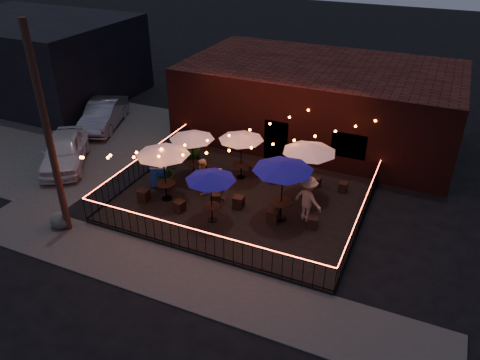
{
  "coord_description": "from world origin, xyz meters",
  "views": [
    {
      "loc": [
        6.84,
        -13.49,
        10.79
      ],
      "look_at": [
        0.05,
        1.65,
        1.28
      ],
      "focal_mm": 35.0,
      "sensor_mm": 36.0,
      "label": 1
    }
  ],
  "objects_px": {
    "cafe_table_2": "(211,177)",
    "cafe_table_4": "(283,166)",
    "cafe_table_0": "(163,151)",
    "boulder": "(60,220)",
    "cafe_table_1": "(192,136)",
    "utility_pole": "(48,136)",
    "cafe_table_5": "(309,149)",
    "cooler": "(160,175)",
    "cafe_table_3": "(241,137)"
  },
  "relations": [
    {
      "from": "cafe_table_1",
      "to": "cafe_table_0",
      "type": "bearing_deg",
      "value": -92.89
    },
    {
      "from": "utility_pole",
      "to": "cafe_table_3",
      "type": "distance_m",
      "value": 8.0
    },
    {
      "from": "cooler",
      "to": "cafe_table_5",
      "type": "bearing_deg",
      "value": -5.41
    },
    {
      "from": "cafe_table_2",
      "to": "cafe_table_4",
      "type": "xyz_separation_m",
      "value": [
        2.45,
        1.21,
        0.39
      ]
    },
    {
      "from": "cafe_table_4",
      "to": "cafe_table_5",
      "type": "xyz_separation_m",
      "value": [
        0.4,
        2.09,
        -0.11
      ]
    },
    {
      "from": "cafe_table_4",
      "to": "cafe_table_5",
      "type": "bearing_deg",
      "value": 79.08
    },
    {
      "from": "cafe_table_5",
      "to": "utility_pole",
      "type": "bearing_deg",
      "value": -142.63
    },
    {
      "from": "cafe_table_5",
      "to": "cooler",
      "type": "xyz_separation_m",
      "value": [
        -6.26,
        -1.72,
        -1.77
      ]
    },
    {
      "from": "cafe_table_2",
      "to": "cafe_table_5",
      "type": "height_order",
      "value": "cafe_table_5"
    },
    {
      "from": "cafe_table_2",
      "to": "cafe_table_3",
      "type": "relative_size",
      "value": 1.0
    },
    {
      "from": "utility_pole",
      "to": "cafe_table_5",
      "type": "bearing_deg",
      "value": 37.37
    },
    {
      "from": "cafe_table_0",
      "to": "cafe_table_5",
      "type": "bearing_deg",
      "value": 26.32
    },
    {
      "from": "utility_pole",
      "to": "cafe_table_4",
      "type": "relative_size",
      "value": 2.69
    },
    {
      "from": "cafe_table_1",
      "to": "cafe_table_5",
      "type": "height_order",
      "value": "cafe_table_5"
    },
    {
      "from": "cafe_table_3",
      "to": "cafe_table_5",
      "type": "height_order",
      "value": "cafe_table_5"
    },
    {
      "from": "cafe_table_0",
      "to": "cafe_table_5",
      "type": "xyz_separation_m",
      "value": [
        5.35,
        2.65,
        0.01
      ]
    },
    {
      "from": "cafe_table_0",
      "to": "cafe_table_4",
      "type": "distance_m",
      "value": 4.98
    },
    {
      "from": "utility_pole",
      "to": "cafe_table_1",
      "type": "xyz_separation_m",
      "value": [
        2.55,
        5.49,
        -1.81
      ]
    },
    {
      "from": "utility_pole",
      "to": "boulder",
      "type": "bearing_deg",
      "value": -175.48
    },
    {
      "from": "utility_pole",
      "to": "boulder",
      "type": "height_order",
      "value": "utility_pole"
    },
    {
      "from": "cafe_table_2",
      "to": "boulder",
      "type": "distance_m",
      "value": 6.2
    },
    {
      "from": "cafe_table_1",
      "to": "cooler",
      "type": "distance_m",
      "value": 2.24
    },
    {
      "from": "cafe_table_1",
      "to": "boulder",
      "type": "distance_m",
      "value": 6.5
    },
    {
      "from": "cafe_table_0",
      "to": "cafe_table_4",
      "type": "bearing_deg",
      "value": 6.48
    },
    {
      "from": "cafe_table_0",
      "to": "cooler",
      "type": "distance_m",
      "value": 2.19
    },
    {
      "from": "boulder",
      "to": "cooler",
      "type": "bearing_deg",
      "value": 66.15
    },
    {
      "from": "utility_pole",
      "to": "cafe_table_2",
      "type": "bearing_deg",
      "value": 28.29
    },
    {
      "from": "cafe_table_5",
      "to": "cooler",
      "type": "relative_size",
      "value": 2.69
    },
    {
      "from": "utility_pole",
      "to": "boulder",
      "type": "relative_size",
      "value": 9.21
    },
    {
      "from": "cafe_table_1",
      "to": "utility_pole",
      "type": "bearing_deg",
      "value": -114.95
    },
    {
      "from": "cafe_table_3",
      "to": "cafe_table_4",
      "type": "bearing_deg",
      "value": -40.93
    },
    {
      "from": "cafe_table_5",
      "to": "cooler",
      "type": "distance_m",
      "value": 6.73
    },
    {
      "from": "cafe_table_5",
      "to": "cafe_table_3",
      "type": "bearing_deg",
      "value": 173.76
    },
    {
      "from": "boulder",
      "to": "utility_pole",
      "type": "bearing_deg",
      "value": 4.52
    },
    {
      "from": "cafe_table_0",
      "to": "boulder",
      "type": "bearing_deg",
      "value": -129.9
    },
    {
      "from": "cooler",
      "to": "cafe_table_0",
      "type": "bearing_deg",
      "value": -66.36
    },
    {
      "from": "cafe_table_4",
      "to": "cafe_table_5",
      "type": "height_order",
      "value": "cafe_table_4"
    },
    {
      "from": "cafe_table_5",
      "to": "boulder",
      "type": "bearing_deg",
      "value": -143.69
    },
    {
      "from": "cafe_table_1",
      "to": "boulder",
      "type": "xyz_separation_m",
      "value": [
        -2.9,
        -5.52,
        -1.85
      ]
    },
    {
      "from": "cafe_table_1",
      "to": "cafe_table_4",
      "type": "relative_size",
      "value": 0.89
    },
    {
      "from": "cafe_table_0",
      "to": "cafe_table_2",
      "type": "relative_size",
      "value": 1.14
    },
    {
      "from": "cafe_table_5",
      "to": "cafe_table_4",
      "type": "bearing_deg",
      "value": -100.92
    },
    {
      "from": "cafe_table_0",
      "to": "cafe_table_4",
      "type": "height_order",
      "value": "cafe_table_4"
    },
    {
      "from": "utility_pole",
      "to": "cafe_table_1",
      "type": "height_order",
      "value": "utility_pole"
    },
    {
      "from": "boulder",
      "to": "cafe_table_0",
      "type": "bearing_deg",
      "value": 50.1
    },
    {
      "from": "cafe_table_1",
      "to": "cafe_table_4",
      "type": "height_order",
      "value": "cafe_table_4"
    },
    {
      "from": "utility_pole",
      "to": "cafe_table_3",
      "type": "relative_size",
      "value": 3.21
    },
    {
      "from": "cafe_table_0",
      "to": "cafe_table_3",
      "type": "xyz_separation_m",
      "value": [
        2.14,
        3.0,
        -0.21
      ]
    },
    {
      "from": "cafe_table_3",
      "to": "cafe_table_0",
      "type": "bearing_deg",
      "value": -125.49
    },
    {
      "from": "cafe_table_0",
      "to": "cafe_table_5",
      "type": "relative_size",
      "value": 1.09
    }
  ]
}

